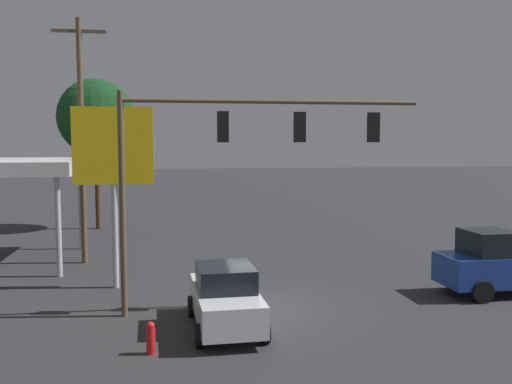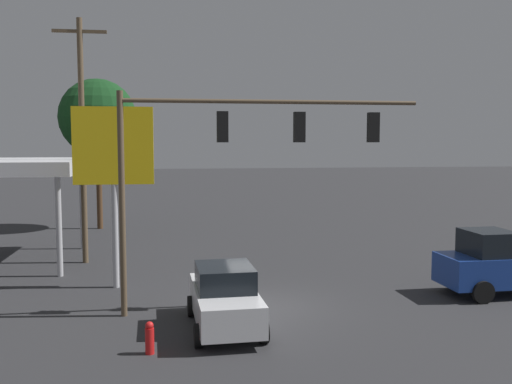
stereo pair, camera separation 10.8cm
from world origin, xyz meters
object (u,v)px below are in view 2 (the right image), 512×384
Objects in this scene: price_sign at (113,154)px; sedan_far at (225,298)px; fire_hydrant at (150,338)px; utility_pole at (82,136)px; pickup_parked at (506,264)px; traffic_signal_assembly at (236,147)px; street_tree at (98,118)px.

sedan_far is at bearing 124.18° from price_sign.
fire_hydrant is at bearing 102.08° from price_sign.
utility_pole is 2.13× the size of pickup_parked.
pickup_parked is 5.97× the size of fire_hydrant.
traffic_signal_assembly is at bearing 2.08° from pickup_parked.
pickup_parked is at bearing -161.99° from fire_hydrant.
traffic_signal_assembly is 10.56m from utility_pole.
sedan_far is (-5.57, 10.32, -4.93)m from utility_pole.
utility_pole is 2.51× the size of sedan_far.
price_sign is at bearing -41.12° from traffic_signal_assembly.
pickup_parked reaches higher than sedan_far.
utility_pole reaches higher than pickup_parked.
price_sign is at bearing 99.09° from street_tree.
pickup_parked is 0.55× the size of street_tree.
street_tree reaches higher than pickup_parked.
traffic_signal_assembly is 4.87m from sedan_far.
sedan_far is 0.46× the size of street_tree.
pickup_parked is at bearing 132.23° from street_tree.
street_tree is at bearing -80.91° from price_sign.
street_tree is at bearing -79.95° from fire_hydrant.
traffic_signal_assembly is 11.22× the size of fire_hydrant.
pickup_parked reaches higher than fire_hydrant.
traffic_signal_assembly is 11.00m from pickup_parked.
price_sign is 0.72× the size of street_tree.
price_sign is at bearing -77.92° from fire_hydrant.
street_tree is at bearing -165.49° from sedan_far.
traffic_signal_assembly is 2.21× the size of sedan_far.
traffic_signal_assembly is at bearing -127.87° from fire_hydrant.
utility_pole is at bearing -153.59° from sedan_far.
sedan_far is (10.64, 2.40, -0.16)m from pickup_parked.
price_sign is 1.56× the size of sedan_far.
traffic_signal_assembly is 20.44m from street_tree.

